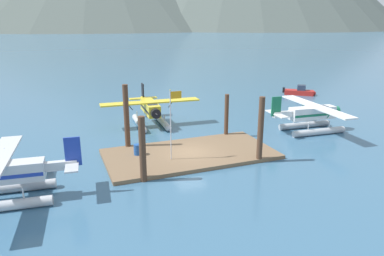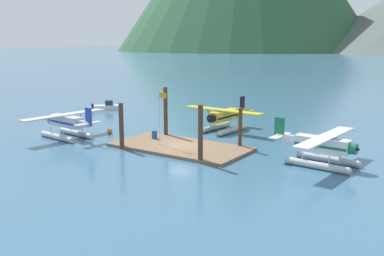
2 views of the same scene
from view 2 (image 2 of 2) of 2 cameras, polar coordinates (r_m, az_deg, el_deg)
name	(u,v)px [view 2 (image 2 of 2)]	position (r m, az deg, el deg)	size (l,w,h in m)	color
ground_plane	(180,148)	(44.60, -1.54, -2.67)	(1200.00, 1200.00, 0.00)	#38607F
dock_platform	(180,147)	(44.57, -1.54, -2.49)	(13.93, 7.10, 0.30)	brown
piling_near_left	(121,126)	(44.49, -9.23, 0.25)	(0.47, 0.47, 4.70)	#4C3323
piling_near_right	(200,134)	(38.79, 1.11, -0.80)	(0.45, 0.45, 5.29)	#4C3323
piling_far_left	(166,112)	(49.34, -3.47, 2.07)	(0.46, 0.46, 5.72)	#4C3323
piling_far_right	(240,128)	(44.37, 6.32, -0.03)	(0.39, 0.39, 4.20)	#4C3323
flagpole	(160,111)	(44.19, -4.17, 2.21)	(0.95, 0.10, 5.59)	silver
fuel_drum	(155,135)	(47.72, -4.93, -0.86)	(0.62, 0.62, 0.88)	#1E4C99
mooring_buoy	(110,131)	(52.32, -10.71, -0.41)	(0.62, 0.62, 0.62)	orange
seaplane_yellow_bow_centre	(224,118)	(52.86, 4.22, 1.27)	(10.46, 7.98, 3.84)	#B7BABF
seaplane_silver_port_aft	(66,124)	(51.07, -16.15, 0.49)	(7.96, 10.49, 3.84)	#B7BABF
seaplane_white_stbd_fwd	(322,148)	(39.81, 16.68, -2.55)	(7.97, 10.47, 3.84)	#B7BABF
boat_white_open_west	(108,107)	(70.77, -10.92, 2.78)	(4.08, 3.97, 1.50)	silver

